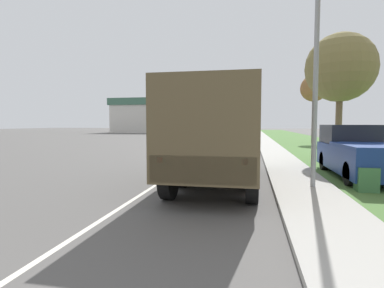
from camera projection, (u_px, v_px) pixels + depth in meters
The scene contains 15 objects.
ground_plane at pixel (228, 139), 38.65m from camera, with size 180.00×180.00×0.00m, color #565451.
lane_centre_stripe at pixel (228, 139), 38.65m from camera, with size 0.12×120.00×0.00m.
sidewalk_right at pixel (264, 139), 37.77m from camera, with size 1.80×120.00×0.12m.
grass_strip_right at pixel (300, 140), 36.92m from camera, with size 7.00×120.00×0.02m.
military_truck at pixel (219, 131), 9.50m from camera, with size 2.41×6.97×3.03m.
car_nearest_ahead at pixel (234, 140), 23.97m from camera, with size 1.71×4.34×1.46m.
car_second_ahead at pixel (209, 135), 34.81m from camera, with size 1.70×4.44×1.51m.
car_third_ahead at pixel (245, 132), 45.93m from camera, with size 1.89×4.19×1.71m.
car_fourth_ahead at pixel (244, 130), 59.68m from camera, with size 1.72×4.47×1.37m.
pickup_truck at pixel (359, 152), 10.98m from camera, with size 1.95×5.09×1.89m.
lamp_post at pixel (310, 20), 8.48m from camera, with size 1.69×0.24×8.13m.
tree_mid_right at pixel (340, 68), 14.94m from camera, with size 3.40×3.40×6.43m.
tree_far_right at pixel (314, 89), 29.76m from camera, with size 2.63×2.63×6.77m.
utility_box at pixel (366, 179), 8.51m from camera, with size 0.55×0.45×0.70m.
building_distant at pixel (160, 116), 68.01m from camera, with size 19.35×12.58×7.43m.
Camera 1 is at (2.96, 1.23, 1.95)m, focal length 28.00 mm.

